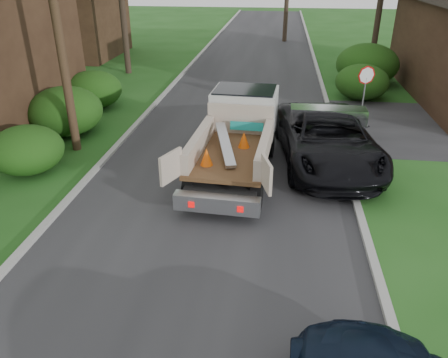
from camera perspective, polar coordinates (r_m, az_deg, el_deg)
ground at (r=11.11m, az=-2.98°, el=-7.40°), size 120.00×120.00×0.00m
road at (r=20.10m, az=1.96°, el=8.66°), size 8.00×90.00×0.02m
curb_left at (r=20.84m, az=-9.48°, el=9.12°), size 0.20×90.00×0.12m
curb_right at (r=20.15m, az=13.77°, el=8.11°), size 0.20×90.00×0.12m
stop_sign at (r=18.90m, az=17.99°, el=11.82°), size 0.71×0.32×2.48m
house_left_far at (r=34.72m, az=-20.09°, el=19.95°), size 7.56×7.56×6.00m
hedge_left_a at (r=15.41m, az=-24.38°, el=3.49°), size 2.34×2.34×1.53m
hedge_left_b at (r=18.36m, az=-19.98°, el=8.34°), size 2.86×2.86×1.87m
hedge_left_c at (r=21.54m, az=-16.68°, el=11.14°), size 2.60×2.60×1.70m
hedge_right_a at (r=23.05m, az=17.58°, el=11.99°), size 2.60×2.60×1.70m
hedge_right_b at (r=26.00m, az=18.20°, el=14.05°), size 3.38×3.38×2.21m
flatbed_truck at (r=14.46m, az=2.04°, el=6.57°), size 2.88×6.21×2.30m
black_pickup at (r=15.06m, az=13.29°, el=5.21°), size 3.68×6.68×1.77m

